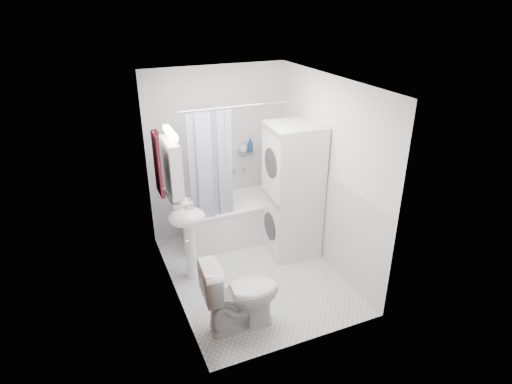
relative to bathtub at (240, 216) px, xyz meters
name	(u,v)px	position (x,y,z in m)	size (l,w,h in m)	color
floor	(254,272)	(-0.17, -0.92, -0.32)	(2.60, 2.60, 0.00)	silver
room_walls	(254,164)	(-0.17, -0.92, 1.16)	(2.60, 2.60, 2.60)	silver
wainscot	(245,221)	(-0.17, -0.63, 0.28)	(1.98, 2.58, 2.58)	silver
door	(187,242)	(-1.12, -1.47, 0.68)	(0.05, 2.00, 2.00)	brown
bathtub	(240,216)	(0.00, 0.00, 0.00)	(1.53, 0.73, 0.59)	silver
tub_spout	(243,169)	(0.20, 0.33, 0.58)	(0.04, 0.04, 0.12)	silver
curtain_rod	(246,105)	(0.00, -0.30, 1.68)	(0.02, 0.02, 1.71)	silver
shower_curtain	(211,169)	(-0.48, -0.30, 0.93)	(0.55, 0.02, 1.45)	#19164D
sink	(188,228)	(-0.92, -0.69, 0.38)	(0.44, 0.37, 1.04)	white
medicine_cabinet	(172,166)	(-1.07, -0.82, 1.24)	(0.13, 0.50, 0.71)	silver
shelf	(176,196)	(-1.06, -0.82, 0.88)	(0.18, 0.54, 0.03)	silver
shower_caddy	(247,153)	(0.25, 0.32, 0.83)	(0.22, 0.06, 0.02)	silver
towel	(158,163)	(-1.10, -0.17, 1.05)	(0.07, 0.33, 0.80)	#591526
washer_dryer	(292,191)	(0.51, -0.62, 0.57)	(0.68, 0.67, 1.79)	silver
toilet	(241,294)	(-0.65, -1.73, 0.08)	(0.46, 0.82, 0.80)	white
soap_pump	(190,208)	(-0.88, -0.67, 0.63)	(0.08, 0.17, 0.08)	gray
shelf_bottle	(179,198)	(-1.06, -0.97, 0.92)	(0.07, 0.18, 0.07)	gray
shelf_cup	(173,187)	(-1.06, -0.70, 0.94)	(0.10, 0.09, 0.10)	gray
shampoo_a	(242,148)	(0.18, 0.32, 0.90)	(0.13, 0.17, 0.13)	gray
shampoo_b	(250,149)	(0.30, 0.32, 0.88)	(0.08, 0.21, 0.08)	navy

